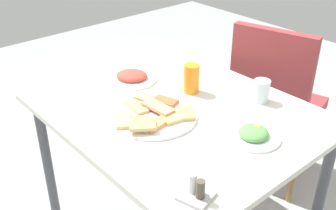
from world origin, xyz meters
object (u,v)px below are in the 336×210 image
object	(u,v)px
dining_table	(177,126)
salad_plate_rice	(132,77)
soda_can	(191,79)
spoon	(185,71)
fork	(179,73)
dining_chair	(274,98)
drinking_glass	(261,91)
condiment_caddy	(196,191)
pide_platter	(154,115)
salad_plate_greens	(253,134)
paper_napkin	(182,72)

from	to	relation	value
dining_table	salad_plate_rice	size ratio (longest dim) A/B	4.78
soda_can	spoon	xyz separation A→B (m)	(-0.16, 0.12, -0.06)
dining_table	fork	size ratio (longest dim) A/B	5.56
fork	spoon	bearing A→B (deg)	101.16
dining_chair	drinking_glass	distance (m)	0.50
drinking_glass	condiment_caddy	xyz separation A→B (m)	(0.24, -0.60, -0.02)
fork	spoon	distance (m)	0.04
pide_platter	drinking_glass	bearing A→B (deg)	65.97
soda_can	dining_chair	bearing A→B (deg)	84.30
dining_table	salad_plate_greens	distance (m)	0.35
salad_plate_greens	soda_can	xyz separation A→B (m)	(-0.39, 0.08, 0.05)
dining_chair	spoon	size ratio (longest dim) A/B	5.56
spoon	condiment_caddy	bearing A→B (deg)	-33.63
paper_napkin	soda_can	bearing A→B (deg)	-31.13
dining_chair	spoon	world-z (taller)	dining_chair
fork	condiment_caddy	bearing A→B (deg)	-27.87
fork	spoon	xyz separation A→B (m)	(0.00, 0.04, 0.00)
dining_chair	drinking_glass	world-z (taller)	dining_chair
fork	spoon	size ratio (longest dim) A/B	1.17
salad_plate_rice	paper_napkin	world-z (taller)	salad_plate_rice
dining_table	paper_napkin	distance (m)	0.34
spoon	dining_table	bearing A→B (deg)	-40.74
soda_can	fork	distance (m)	0.19
paper_napkin	condiment_caddy	size ratio (longest dim) A/B	1.39
salad_plate_rice	spoon	bearing A→B (deg)	69.41
dining_table	soda_can	distance (m)	0.21
dining_chair	pide_platter	size ratio (longest dim) A/B	2.73
pide_platter	drinking_glass	xyz separation A→B (m)	(0.18, 0.41, 0.03)
fork	pide_platter	bearing A→B (deg)	-44.82
dining_table	pide_platter	distance (m)	0.15
salad_plate_rice	salad_plate_greens	bearing A→B (deg)	3.82
dining_chair	spoon	xyz separation A→B (m)	(-0.22, -0.43, 0.21)
dining_table	fork	world-z (taller)	fork
dining_chair	salad_plate_greens	size ratio (longest dim) A/B	4.76
salad_plate_rice	spoon	distance (m)	0.26
soda_can	paper_napkin	xyz separation A→B (m)	(-0.16, 0.10, -0.06)
spoon	salad_plate_greens	bearing A→B (deg)	-12.03
salad_plate_greens	drinking_glass	size ratio (longest dim) A/B	2.08
salad_plate_greens	pide_platter	bearing A→B (deg)	-152.24
salad_plate_greens	salad_plate_rice	xyz separation A→B (m)	(-0.65, -0.04, 0.00)
drinking_glass	spoon	world-z (taller)	drinking_glass
salad_plate_greens	salad_plate_rice	world-z (taller)	salad_plate_greens
dining_table	salad_plate_greens	xyz separation A→B (m)	(0.33, 0.06, 0.10)
dining_table	salad_plate_rice	xyz separation A→B (m)	(-0.32, 0.02, 0.10)
drinking_glass	fork	bearing A→B (deg)	-169.86
salad_plate_rice	condiment_caddy	bearing A→B (deg)	-23.52
soda_can	pide_platter	bearing A→B (deg)	-76.38
drinking_glass	pide_platter	bearing A→B (deg)	-114.03
condiment_caddy	fork	bearing A→B (deg)	140.97
dining_table	salad_plate_greens	size ratio (longest dim) A/B	5.56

